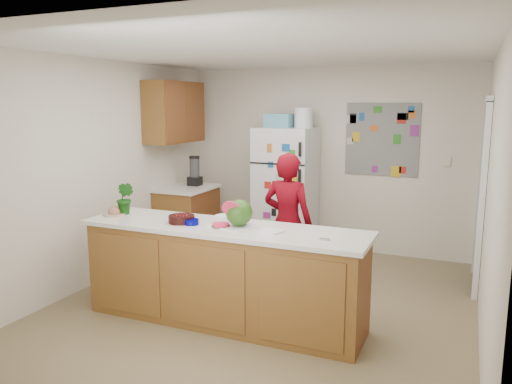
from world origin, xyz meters
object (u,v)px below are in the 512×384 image
at_px(refrigerator, 286,190).
at_px(person, 288,223).
at_px(cherry_bowl, 182,219).
at_px(watermelon, 239,213).

height_order(refrigerator, person, refrigerator).
bearing_deg(cherry_bowl, refrigerator, 86.28).
bearing_deg(refrigerator, cherry_bowl, -93.72).
height_order(watermelon, cherry_bowl, watermelon).
height_order(refrigerator, watermelon, refrigerator).
xyz_separation_m(refrigerator, watermelon, (0.41, -2.36, 0.20)).
xyz_separation_m(person, watermelon, (-0.11, -0.98, 0.30)).
bearing_deg(person, watermelon, 86.98).
distance_m(refrigerator, watermelon, 2.41).
relative_size(person, cherry_bowl, 6.22).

